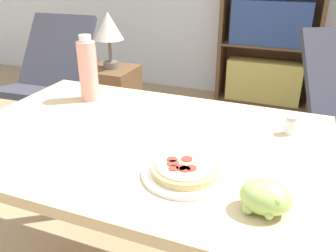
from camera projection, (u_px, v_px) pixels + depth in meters
The scene contains 9 objects.
dining_table at pixel (141, 162), 1.24m from camera, with size 1.23×0.83×0.76m.
pizza_on_plate at pixel (185, 171), 0.97m from camera, with size 0.24×0.24×0.04m.
grape_bunch at pixel (266, 198), 0.82m from camera, with size 0.12×0.10×0.08m.
drink_bottle at pixel (88, 70), 1.45m from camera, with size 0.08×0.08×0.27m.
salt_shaker at pixel (291, 125), 1.20m from camera, with size 0.04×0.04×0.06m.
lounge_chair_near at pixel (50, 95), 2.89m from camera, with size 0.61×0.79×0.88m.
bookshelf at pixel (271, 21), 3.19m from camera, with size 0.89×0.28×1.67m.
side_table at pixel (114, 103), 2.75m from camera, with size 0.34×0.34×0.56m.
table_lamp at pixel (108, 29), 2.51m from camera, with size 0.21×0.21×0.40m.
Camera 1 is at (0.59, -0.95, 1.30)m, focal length 38.00 mm.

